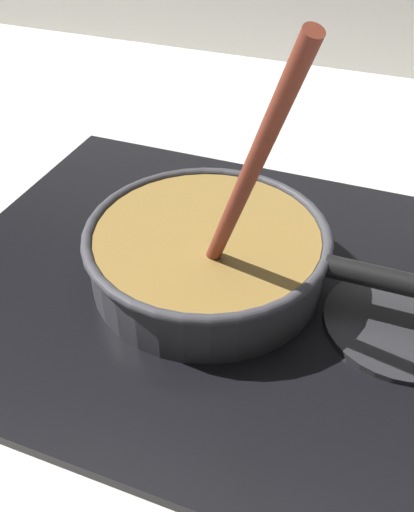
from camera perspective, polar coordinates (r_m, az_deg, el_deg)
ground at (r=0.56m, az=-6.26°, el=-10.54°), size 2.40×1.60×0.04m
hob_plate at (r=0.60m, az=-0.00°, el=-2.55°), size 0.56×0.48×0.01m
burner_ring at (r=0.59m, az=-0.00°, el=-1.84°), size 0.16×0.16×0.01m
spare_burner at (r=0.57m, az=19.11°, el=-6.50°), size 0.15×0.15×0.01m
cooking_pan at (r=0.57m, az=0.21°, el=0.37°), size 0.39×0.25×0.30m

